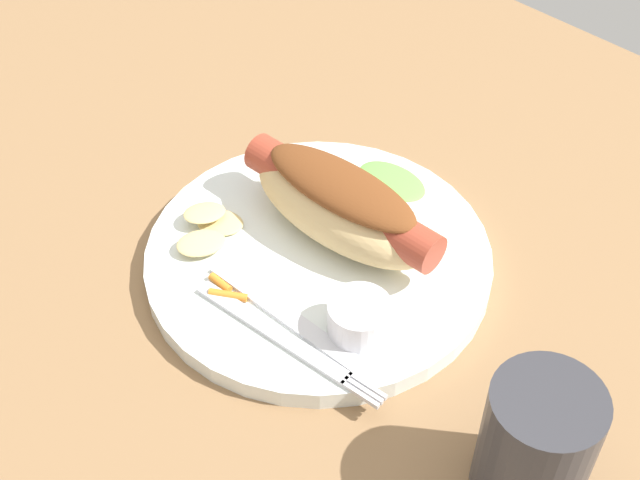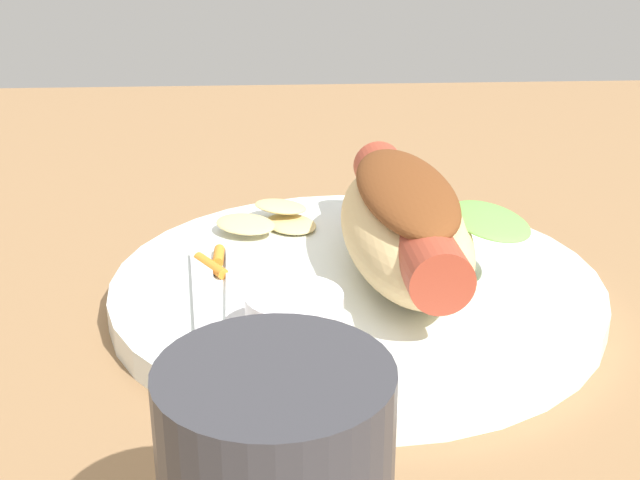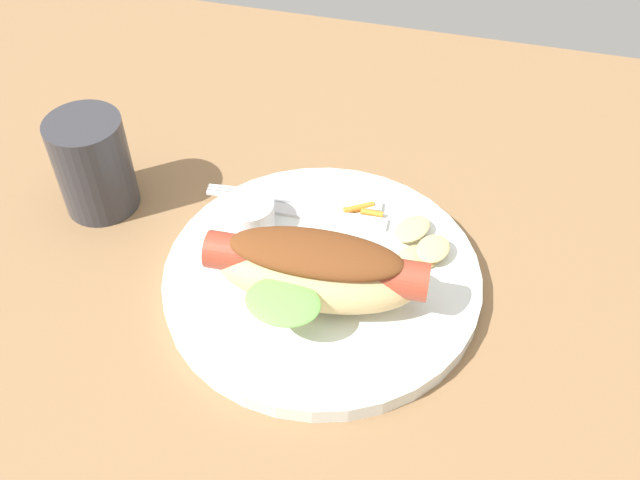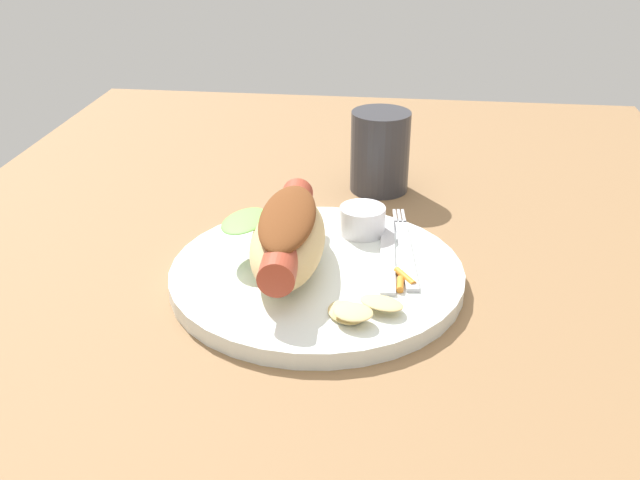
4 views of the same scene
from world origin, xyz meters
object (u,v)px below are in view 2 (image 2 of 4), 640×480
(sauce_ramekin, at_px, (295,322))
(fork, at_px, (206,314))
(hot_dog, at_px, (406,222))
(plate, at_px, (349,290))
(chips_pile, at_px, (273,219))
(carrot_garnish, at_px, (214,262))
(knife, at_px, (239,301))

(sauce_ramekin, xyz_separation_m, fork, (0.03, 0.04, -0.01))
(hot_dog, bearing_deg, plate, -90.50)
(plate, relative_size, chips_pile, 3.68)
(plate, bearing_deg, carrot_garnish, 75.70)
(sauce_ramekin, height_order, knife, sauce_ramekin)
(sauce_ramekin, distance_m, carrot_garnish, 0.11)
(hot_dog, height_order, chips_pile, hot_dog)
(plate, xyz_separation_m, carrot_garnish, (0.02, 0.08, 0.01))
(hot_dog, bearing_deg, fork, -70.14)
(sauce_ramekin, relative_size, carrot_garnish, 1.23)
(sauce_ramekin, height_order, fork, sauce_ramekin)
(fork, bearing_deg, chips_pile, 158.11)
(hot_dog, relative_size, carrot_garnish, 4.82)
(fork, relative_size, chips_pile, 2.28)
(plate, bearing_deg, fork, 119.65)
(fork, bearing_deg, knife, 124.97)
(knife, bearing_deg, sauce_ramekin, 27.73)
(plate, distance_m, hot_dog, 0.05)
(hot_dog, distance_m, sauce_ramekin, 0.10)
(knife, bearing_deg, fork, -51.50)
(sauce_ramekin, height_order, chips_pile, sauce_ramekin)
(knife, bearing_deg, plate, 113.71)
(hot_dog, bearing_deg, carrot_garnish, -102.46)
(chips_pile, distance_m, carrot_garnish, 0.07)
(chips_pile, bearing_deg, fork, 163.99)
(sauce_ramekin, bearing_deg, knife, 30.07)
(plate, xyz_separation_m, knife, (-0.03, 0.06, 0.01))
(knife, xyz_separation_m, chips_pile, (0.11, -0.02, 0.00))
(plate, bearing_deg, chips_pile, 28.63)
(plate, distance_m, knife, 0.07)
(knife, distance_m, carrot_garnish, 0.05)
(fork, distance_m, carrot_garnish, 0.06)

